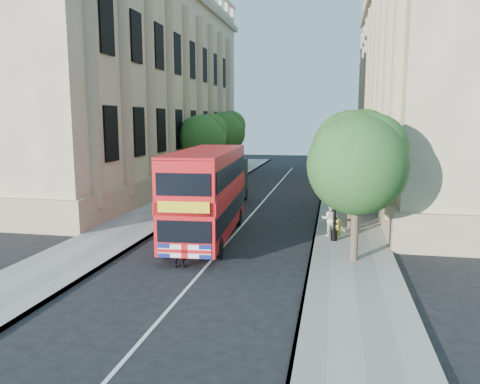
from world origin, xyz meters
The scene contains 17 objects.
ground centered at (0.00, 0.00, 0.00)m, with size 120.00×120.00×0.00m, color black.
pavement_right centered at (5.75, 10.00, 0.06)m, with size 3.50×80.00×0.12m, color gray.
pavement_left centered at (-5.75, 10.00, 0.06)m, with size 3.50×80.00×0.12m, color gray.
building_right centered at (13.80, 24.00, 9.00)m, with size 12.00×38.00×18.00m, color tan.
building_left centered at (-13.80, 24.00, 9.00)m, with size 12.00×38.00×18.00m, color tan.
tree_right_near centered at (5.84, 3.03, 4.25)m, with size 4.00×4.00×6.08m.
tree_right_mid centered at (5.84, 9.03, 4.45)m, with size 4.20×4.20×6.37m.
tree_right_far centered at (5.84, 15.03, 4.31)m, with size 4.00×4.00×6.15m.
tree_left_far centered at (-5.96, 22.03, 4.44)m, with size 4.00×4.00×6.30m.
tree_left_back centered at (-5.96, 30.03, 4.71)m, with size 4.20×4.20×6.65m.
lamp_post centered at (5.00, 6.00, 2.51)m, with size 0.32×0.32×5.16m.
double_decker_bus centered at (-1.06, 5.44, 2.37)m, with size 3.10×9.44×4.29m.
box_van centered at (-2.22, 14.88, 1.49)m, with size 2.49×5.45×3.05m.
police_constable centered at (-1.03, 1.00, 0.86)m, with size 0.63×0.41×1.72m, color black.
woman_pedestrian centered at (4.79, 6.85, 0.98)m, with size 0.83×0.65×1.72m, color silver.
child_a centered at (5.06, 7.00, 0.62)m, with size 0.59×0.25×1.01m, color orange.
child_b centered at (5.22, 6.50, 0.59)m, with size 0.60×0.35×0.93m, color #DCCF4B.
Camera 1 is at (4.89, -16.07, 5.85)m, focal length 35.00 mm.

